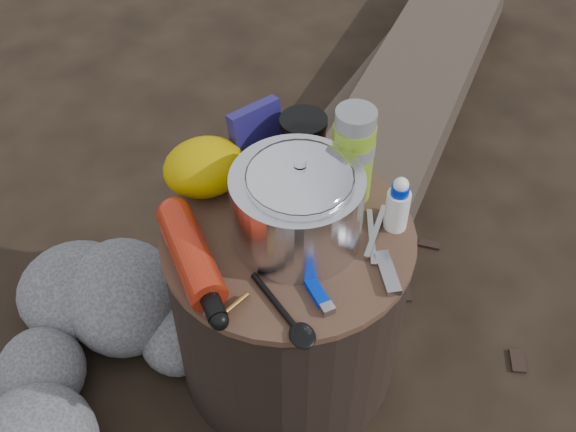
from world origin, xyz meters
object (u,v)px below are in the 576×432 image
object	(u,v)px
log_main	(400,118)
travel_mug	(303,147)
fuel_bottle	(191,254)
thermos	(353,155)
stump	(288,303)
camping_pot	(299,203)

from	to	relation	value
log_main	travel_mug	bearing A→B (deg)	-92.84
travel_mug	fuel_bottle	bearing A→B (deg)	-148.40
fuel_bottle	travel_mug	xyz separation A→B (m)	(0.27, 0.17, 0.03)
travel_mug	thermos	bearing A→B (deg)	-54.87
log_main	travel_mug	xyz separation A→B (m)	(-0.51, -0.49, 0.43)
stump	thermos	size ratio (longest dim) A/B	2.39
camping_pot	log_main	bearing A→B (deg)	48.49
travel_mug	camping_pot	bearing A→B (deg)	-112.96
fuel_bottle	travel_mug	size ratio (longest dim) A/B	2.08
fuel_bottle	travel_mug	world-z (taller)	travel_mug
camping_pot	fuel_bottle	size ratio (longest dim) A/B	0.67
log_main	thermos	xyz separation A→B (m)	(-0.44, -0.58, 0.46)
camping_pot	travel_mug	world-z (taller)	camping_pot
log_main	fuel_bottle	size ratio (longest dim) A/B	6.40
fuel_bottle	thermos	bearing A→B (deg)	9.95
stump	camping_pot	size ratio (longest dim) A/B	2.58
travel_mug	log_main	bearing A→B (deg)	43.83
stump	thermos	bearing A→B (deg)	21.38
camping_pot	thermos	bearing A→B (deg)	29.33
stump	travel_mug	world-z (taller)	travel_mug
fuel_bottle	stump	bearing A→B (deg)	2.61
log_main	camping_pot	size ratio (longest dim) A/B	9.60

